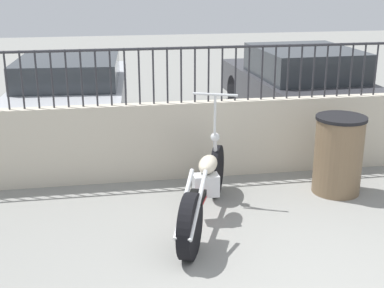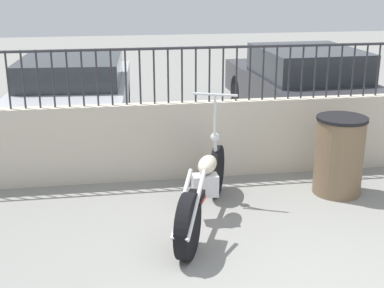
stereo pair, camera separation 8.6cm
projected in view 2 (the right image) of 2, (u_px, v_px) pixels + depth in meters
The scene contains 6 objects.
low_wall at pixel (222, 138), 7.21m from camera, with size 9.52×0.18×1.03m.
fence_railing at pixel (223, 64), 6.90m from camera, with size 9.52×0.04×0.72m.
motorcycle_red at pixel (202, 194), 5.74m from camera, with size 0.97×2.09×1.34m.
trash_bin at pixel (339, 155), 6.60m from camera, with size 0.62×0.62×0.99m.
car_silver at pixel (74, 94), 9.11m from camera, with size 2.06×4.10×1.32m.
car_dark_grey at pixel (303, 85), 9.77m from camera, with size 1.99×4.18×1.36m.
Camera 2 is at (-1.47, -3.63, 2.67)m, focal length 50.00 mm.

